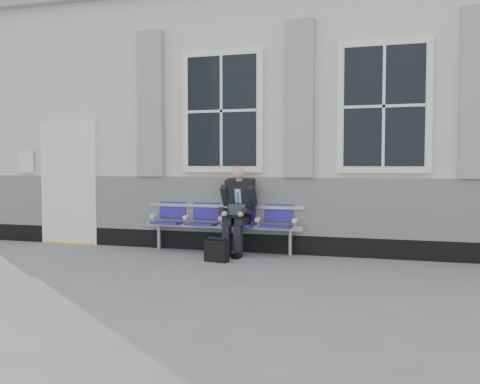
% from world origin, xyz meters
% --- Properties ---
extents(ground, '(70.00, 70.00, 0.00)m').
position_xyz_m(ground, '(0.00, 0.00, 0.00)').
color(ground, slate).
rests_on(ground, ground).
extents(station_building, '(14.40, 4.40, 4.49)m').
position_xyz_m(station_building, '(-0.02, 3.47, 2.22)').
color(station_building, beige).
rests_on(station_building, ground).
extents(bench, '(2.60, 0.47, 0.91)m').
position_xyz_m(bench, '(-2.11, 1.32, 0.55)').
color(bench, '#9EA0A3').
rests_on(bench, ground).
extents(businessman, '(0.54, 0.73, 1.37)m').
position_xyz_m(businessman, '(-1.81, 1.19, 0.75)').
color(businessman, black).
rests_on(businessman, ground).
extents(briefcase, '(0.37, 0.21, 0.35)m').
position_xyz_m(briefcase, '(-1.92, 0.51, 0.16)').
color(briefcase, black).
rests_on(briefcase, ground).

